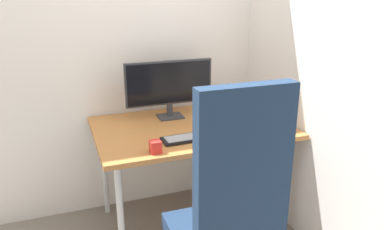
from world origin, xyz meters
name	(u,v)px	position (x,y,z in m)	size (l,w,h in m)	color
ground_plane	(191,221)	(0.00, 0.00, 0.00)	(8.00, 8.00, 0.00)	slate
wall_back	(169,13)	(0.00, 0.43, 1.40)	(3.08, 0.04, 2.80)	white
wall_side_right	(311,17)	(0.64, -0.27, 1.40)	(0.04, 2.66, 2.80)	white
desk	(191,134)	(0.00, 0.00, 0.66)	(1.23, 0.81, 0.72)	#B27038
office_chair	(230,213)	(-0.13, -0.85, 0.61)	(0.60, 0.63, 1.23)	black
monitor	(169,85)	(-0.08, 0.21, 0.95)	(0.60, 0.13, 0.39)	#333338
keyboard	(199,136)	(-0.02, -0.21, 0.73)	(0.46, 0.14, 0.02)	black
mouse	(261,125)	(0.39, -0.20, 0.74)	(0.06, 0.10, 0.04)	#9EA0A5
pen_holder	(227,99)	(0.40, 0.31, 0.77)	(0.08, 0.08, 0.17)	#9EA0A5
notebook	(253,114)	(0.48, 0.04, 0.73)	(0.15, 0.17, 0.02)	#334C8C
desk_clamp_accessory	(155,147)	(-0.32, -0.33, 0.75)	(0.06, 0.06, 0.07)	red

